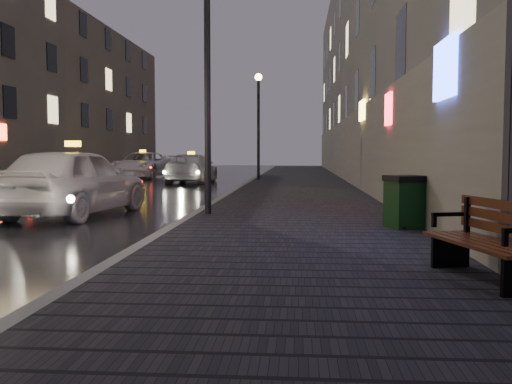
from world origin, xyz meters
TOP-DOWN VIEW (x-y plane):
  - sidewalk at (3.90, 21.00)m, footprint 4.60×58.00m
  - curb at (1.50, 21.00)m, footprint 0.20×58.00m
  - sidewalk_far at (-8.70, 21.00)m, footprint 2.40×58.00m
  - curb_far at (-7.40, 21.00)m, footprint 0.20×58.00m
  - building_near at (7.10, 25.00)m, footprint 1.80×50.00m
  - building_far_c at (-13.50, 39.00)m, footprint 6.00×22.00m
  - lamp_near at (1.85, 6.00)m, footprint 0.36×0.36m
  - lamp_far at (1.85, 22.00)m, footprint 0.36×0.36m
  - bench at (5.91, -0.31)m, footprint 0.97×1.78m
  - trash_bin at (5.80, 3.94)m, footprint 0.80×0.80m
  - taxi_near at (-1.49, 6.66)m, footprint 2.59×5.08m
  - car_left_mid at (-5.97, 14.48)m, footprint 1.55×4.08m
  - taxi_mid at (-1.44, 21.33)m, footprint 2.10×4.96m
  - taxi_far at (-5.38, 26.73)m, footprint 2.98×5.70m

SIDE VIEW (x-z plane):
  - sidewalk at x=3.90m, z-range 0.00..0.15m
  - curb at x=1.50m, z-range 0.00..0.15m
  - sidewalk_far at x=-8.70m, z-range 0.00..0.15m
  - curb_far at x=-7.40m, z-range 0.00..0.15m
  - bench at x=5.91m, z-range 0.15..1.02m
  - trash_bin at x=5.80m, z-range 0.16..1.11m
  - car_left_mid at x=-5.97m, z-range 0.00..1.33m
  - taxi_mid at x=-1.44m, z-range 0.00..1.43m
  - taxi_far at x=-5.38m, z-range 0.00..1.53m
  - taxi_near at x=-1.49m, z-range 0.00..1.66m
  - lamp_near at x=1.85m, z-range 0.85..6.13m
  - lamp_far at x=1.85m, z-range 0.85..6.13m
  - building_far_c at x=-13.50m, z-range 0.00..11.00m
  - building_near at x=7.10m, z-range 0.00..13.00m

